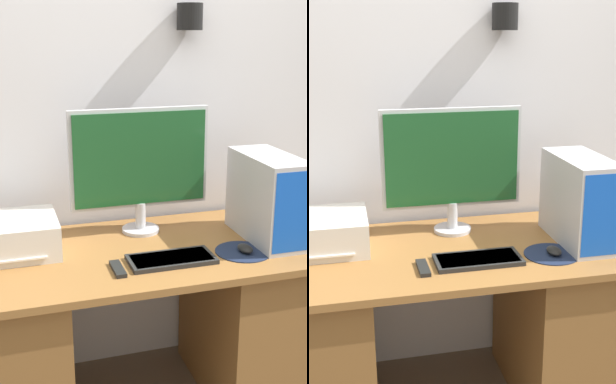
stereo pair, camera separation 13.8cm
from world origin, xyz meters
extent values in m
cube|color=silver|center=(0.00, 0.81, 1.35)|extent=(6.40, 0.05, 2.70)
cylinder|color=black|center=(0.35, 0.72, 1.71)|extent=(0.12, 0.12, 0.12)
cube|color=brown|center=(0.00, 0.38, 0.76)|extent=(1.50, 0.75, 0.03)
cube|color=brown|center=(-0.53, 0.38, 0.37)|extent=(0.42, 0.69, 0.74)
cube|color=brown|center=(0.53, 0.38, 0.37)|extent=(0.42, 0.69, 0.74)
cylinder|color=#B7B7BC|center=(0.08, 0.58, 0.78)|extent=(0.17, 0.17, 0.02)
cylinder|color=#B7B7BC|center=(0.08, 0.58, 0.85)|extent=(0.05, 0.05, 0.12)
cube|color=#B7B7BC|center=(0.08, 0.59, 1.11)|extent=(0.62, 0.03, 0.44)
cube|color=#194C23|center=(0.08, 0.57, 1.11)|extent=(0.59, 0.01, 0.41)
cube|color=black|center=(0.11, 0.22, 0.78)|extent=(0.34, 0.16, 0.02)
cube|color=#424242|center=(0.11, 0.22, 0.79)|extent=(0.32, 0.14, 0.01)
cylinder|color=#19233D|center=(0.42, 0.22, 0.77)|extent=(0.23, 0.23, 0.00)
ellipsoid|color=black|center=(0.42, 0.21, 0.79)|extent=(0.06, 0.09, 0.03)
cube|color=#B2B2B7|center=(0.58, 0.35, 0.96)|extent=(0.20, 0.43, 0.37)
cube|color=blue|center=(0.58, 0.13, 0.96)|extent=(0.18, 0.01, 0.34)
cube|color=beige|center=(-0.51, 0.49, 0.84)|extent=(0.40, 0.32, 0.14)
cube|color=white|center=(-0.51, 0.40, 0.80)|extent=(0.28, 0.14, 0.01)
cube|color=black|center=(-0.12, 0.20, 0.78)|extent=(0.04, 0.14, 0.02)
camera|label=1|loc=(-0.52, -1.62, 1.64)|focal=50.00mm
camera|label=2|loc=(-0.39, -1.66, 1.64)|focal=50.00mm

